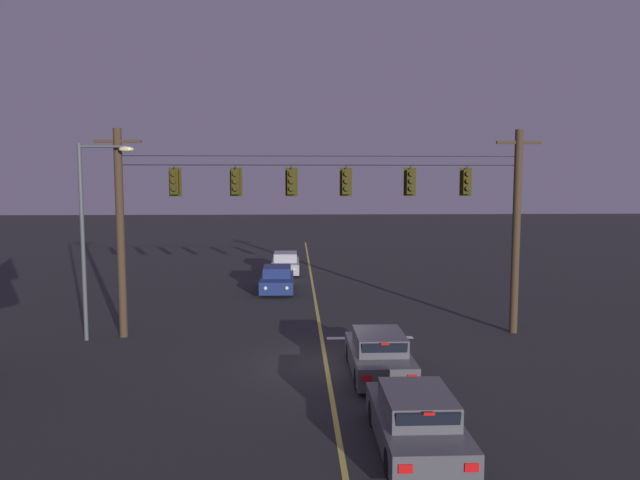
{
  "coord_description": "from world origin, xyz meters",
  "views": [
    {
      "loc": [
        -1.03,
        -19.47,
        6.15
      ],
      "look_at": [
        0.0,
        4.93,
        3.72
      ],
      "focal_mm": 33.43,
      "sensor_mm": 36.0,
      "label": 1
    }
  ],
  "objects_px": {
    "traffic_light_leftmost": "(174,182)",
    "traffic_light_centre": "(291,182)",
    "traffic_light_right_inner": "(346,182)",
    "car_oncoming_lead": "(277,280)",
    "car_waiting_near_lane": "(379,355)",
    "car_oncoming_trailing": "(286,264)",
    "traffic_light_rightmost": "(411,182)",
    "traffic_light_far_right": "(467,182)",
    "street_lamp_corner": "(91,222)",
    "traffic_light_left_inner": "(236,182)",
    "car_waiting_second_near": "(416,422)"
  },
  "relations": [
    {
      "from": "car_waiting_near_lane",
      "to": "street_lamp_corner",
      "type": "height_order",
      "value": "street_lamp_corner"
    },
    {
      "from": "traffic_light_leftmost",
      "to": "car_waiting_second_near",
      "type": "xyz_separation_m",
      "value": [
        7.43,
        -10.33,
        -5.46
      ]
    },
    {
      "from": "car_waiting_near_lane",
      "to": "car_oncoming_lead",
      "type": "bearing_deg",
      "value": 104.08
    },
    {
      "from": "car_oncoming_lead",
      "to": "traffic_light_leftmost",
      "type": "bearing_deg",
      "value": -110.94
    },
    {
      "from": "traffic_light_left_inner",
      "to": "traffic_light_rightmost",
      "type": "height_order",
      "value": "same"
    },
    {
      "from": "traffic_light_right_inner",
      "to": "car_oncoming_lead",
      "type": "xyz_separation_m",
      "value": [
        -3.02,
        9.56,
        -5.46
      ]
    },
    {
      "from": "traffic_light_left_inner",
      "to": "traffic_light_centre",
      "type": "distance_m",
      "value": 2.17
    },
    {
      "from": "traffic_light_centre",
      "to": "car_oncoming_lead",
      "type": "distance_m",
      "value": 11.05
    },
    {
      "from": "traffic_light_right_inner",
      "to": "car_waiting_near_lane",
      "type": "relative_size",
      "value": 0.28
    },
    {
      "from": "traffic_light_centre",
      "to": "car_waiting_second_near",
      "type": "distance_m",
      "value": 12.04
    },
    {
      "from": "street_lamp_corner",
      "to": "car_oncoming_trailing",
      "type": "bearing_deg",
      "value": 66.64
    },
    {
      "from": "car_waiting_second_near",
      "to": "traffic_light_left_inner",
      "type": "bearing_deg",
      "value": 116.12
    },
    {
      "from": "car_waiting_second_near",
      "to": "street_lamp_corner",
      "type": "distance_m",
      "value": 14.97
    },
    {
      "from": "car_oncoming_trailing",
      "to": "traffic_light_centre",
      "type": "bearing_deg",
      "value": -88.17
    },
    {
      "from": "traffic_light_leftmost",
      "to": "traffic_light_centre",
      "type": "distance_m",
      "value": 4.53
    },
    {
      "from": "car_waiting_near_lane",
      "to": "car_oncoming_trailing",
      "type": "relative_size",
      "value": 0.98
    },
    {
      "from": "traffic_light_rightmost",
      "to": "car_oncoming_trailing",
      "type": "distance_m",
      "value": 17.74
    },
    {
      "from": "car_oncoming_trailing",
      "to": "traffic_light_left_inner",
      "type": "bearing_deg",
      "value": -95.89
    },
    {
      "from": "traffic_light_right_inner",
      "to": "street_lamp_corner",
      "type": "distance_m",
      "value": 9.92
    },
    {
      "from": "car_waiting_near_lane",
      "to": "car_oncoming_trailing",
      "type": "xyz_separation_m",
      "value": [
        -3.3,
        21.08,
        -0.0
      ]
    },
    {
      "from": "car_oncoming_lead",
      "to": "car_oncoming_trailing",
      "type": "xyz_separation_m",
      "value": [
        0.36,
        6.49,
        0.0
      ]
    },
    {
      "from": "traffic_light_rightmost",
      "to": "traffic_light_far_right",
      "type": "height_order",
      "value": "same"
    },
    {
      "from": "car_oncoming_trailing",
      "to": "car_waiting_second_near",
      "type": "relative_size",
      "value": 1.02
    },
    {
      "from": "traffic_light_leftmost",
      "to": "car_waiting_near_lane",
      "type": "bearing_deg",
      "value": -34.49
    },
    {
      "from": "traffic_light_left_inner",
      "to": "car_waiting_near_lane",
      "type": "xyz_separation_m",
      "value": [
        4.95,
        -5.03,
        -5.46
      ]
    },
    {
      "from": "traffic_light_centre",
      "to": "car_oncoming_trailing",
      "type": "relative_size",
      "value": 0.28
    },
    {
      "from": "traffic_light_leftmost",
      "to": "traffic_light_left_inner",
      "type": "height_order",
      "value": "same"
    },
    {
      "from": "traffic_light_far_right",
      "to": "car_waiting_second_near",
      "type": "relative_size",
      "value": 0.28
    },
    {
      "from": "car_waiting_near_lane",
      "to": "car_oncoming_lead",
      "type": "xyz_separation_m",
      "value": [
        -3.66,
        14.59,
        -0.0
      ]
    },
    {
      "from": "traffic_light_rightmost",
      "to": "traffic_light_right_inner",
      "type": "bearing_deg",
      "value": 180.0
    },
    {
      "from": "traffic_light_centre",
      "to": "traffic_light_leftmost",
      "type": "bearing_deg",
      "value": 180.0
    },
    {
      "from": "traffic_light_leftmost",
      "to": "traffic_light_rightmost",
      "type": "relative_size",
      "value": 1.0
    },
    {
      "from": "traffic_light_left_inner",
      "to": "traffic_light_rightmost",
      "type": "bearing_deg",
      "value": 0.0
    },
    {
      "from": "car_oncoming_trailing",
      "to": "traffic_light_right_inner",
      "type": "bearing_deg",
      "value": -80.59
    },
    {
      "from": "traffic_light_centre",
      "to": "traffic_light_rightmost",
      "type": "distance_m",
      "value": 4.69
    },
    {
      "from": "traffic_light_left_inner",
      "to": "traffic_light_right_inner",
      "type": "xyz_separation_m",
      "value": [
        4.32,
        0.0,
        0.0
      ]
    },
    {
      "from": "traffic_light_right_inner",
      "to": "street_lamp_corner",
      "type": "xyz_separation_m",
      "value": [
        -9.79,
        -0.45,
        -1.54
      ]
    },
    {
      "from": "car_waiting_near_lane",
      "to": "traffic_light_left_inner",
      "type": "bearing_deg",
      "value": 134.57
    },
    {
      "from": "traffic_light_leftmost",
      "to": "car_waiting_near_lane",
      "type": "distance_m",
      "value": 10.42
    },
    {
      "from": "traffic_light_centre",
      "to": "car_oncoming_trailing",
      "type": "xyz_separation_m",
      "value": [
        -0.51,
        16.05,
        -5.46
      ]
    },
    {
      "from": "traffic_light_right_inner",
      "to": "traffic_light_leftmost",
      "type": "bearing_deg",
      "value": 180.0
    },
    {
      "from": "traffic_light_far_right",
      "to": "car_waiting_second_near",
      "type": "height_order",
      "value": "traffic_light_far_right"
    },
    {
      "from": "traffic_light_right_inner",
      "to": "traffic_light_far_right",
      "type": "height_order",
      "value": "same"
    },
    {
      "from": "traffic_light_right_inner",
      "to": "traffic_light_far_right",
      "type": "bearing_deg",
      "value": 0.0
    },
    {
      "from": "traffic_light_leftmost",
      "to": "traffic_light_far_right",
      "type": "distance_m",
      "value": 11.47
    },
    {
      "from": "traffic_light_right_inner",
      "to": "car_waiting_second_near",
      "type": "bearing_deg",
      "value": -85.85
    },
    {
      "from": "traffic_light_rightmost",
      "to": "car_waiting_near_lane",
      "type": "bearing_deg",
      "value": -110.83
    },
    {
      "from": "traffic_light_centre",
      "to": "car_waiting_near_lane",
      "type": "relative_size",
      "value": 0.28
    },
    {
      "from": "traffic_light_far_right",
      "to": "traffic_light_right_inner",
      "type": "bearing_deg",
      "value": 180.0
    },
    {
      "from": "traffic_light_rightmost",
      "to": "traffic_light_far_right",
      "type": "xyz_separation_m",
      "value": [
        2.25,
        0.0,
        0.0
      ]
    }
  ]
}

